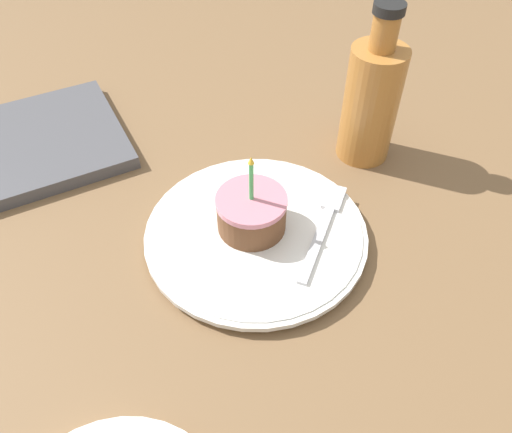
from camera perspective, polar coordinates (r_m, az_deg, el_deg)
The scene contains 6 objects.
ground_plane at distance 0.65m, azimuth -1.17°, elevation -3.61°, with size 2.40×2.40×0.04m.
plate at distance 0.63m, azimuth 0.00°, elevation -2.02°, with size 0.28×0.28×0.02m.
cake_slice at distance 0.60m, azimuth -0.34°, elevation 0.23°, with size 0.09×0.09×0.11m.
fork at distance 0.63m, azimuth 7.79°, elevation -0.83°, with size 0.14×0.13×0.00m.
bottle at distance 0.72m, azimuth 13.04°, elevation 12.82°, with size 0.08×0.08×0.23m.
marble_board at distance 0.83m, azimuth -24.96°, elevation 7.25°, with size 0.28×0.23×0.02m.
Camera 1 is at (-0.18, -0.37, 0.48)m, focal length 35.00 mm.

